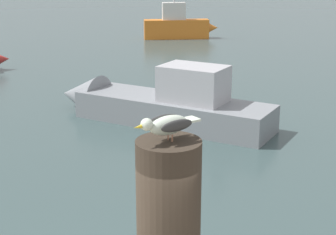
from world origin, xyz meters
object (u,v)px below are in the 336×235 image
(seagull, at_px, (168,124))
(boat_grey, at_px, (152,103))
(boat_orange, at_px, (179,25))
(mooring_post, at_px, (169,235))

(seagull, bearing_deg, boat_grey, 91.60)
(boat_orange, bearing_deg, mooring_post, -92.06)
(mooring_post, xyz_separation_m, boat_orange, (0.79, 21.99, -1.49))
(mooring_post, xyz_separation_m, boat_grey, (-0.25, 8.93, -1.67))
(mooring_post, bearing_deg, boat_grey, 91.63)
(boat_grey, bearing_deg, seagull, -88.40)
(seagull, distance_m, boat_orange, 22.11)
(seagull, bearing_deg, mooring_post, 34.66)
(seagull, bearing_deg, boat_orange, 87.93)
(boat_grey, height_order, boat_orange, boat_orange)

